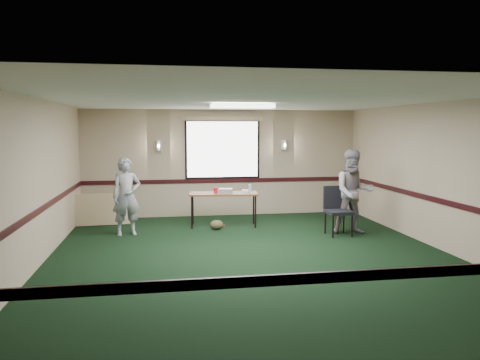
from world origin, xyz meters
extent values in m
plane|color=black|center=(0.00, 0.00, 0.00)|extent=(8.00, 8.00, 0.00)
plane|color=tan|center=(0.00, 4.00, 1.35)|extent=(7.00, 0.00, 7.00)
plane|color=tan|center=(0.00, -4.00, 1.35)|extent=(7.00, 0.00, 7.00)
plane|color=tan|center=(-3.50, 0.00, 1.35)|extent=(0.00, 8.00, 8.00)
plane|color=tan|center=(3.50, 0.00, 1.35)|extent=(0.00, 8.00, 8.00)
plane|color=silver|center=(0.00, 0.00, 2.70)|extent=(8.00, 8.00, 0.00)
cube|color=black|center=(0.00, 3.98, 0.90)|extent=(7.00, 0.03, 0.10)
cube|color=black|center=(0.00, -3.98, 0.90)|extent=(7.00, 0.03, 0.10)
cube|color=black|center=(-3.48, 0.00, 0.90)|extent=(0.03, 8.00, 0.10)
cube|color=black|center=(3.48, 0.00, 0.90)|extent=(0.03, 8.00, 0.10)
cube|color=black|center=(0.00, 3.98, 1.70)|extent=(1.90, 0.01, 1.50)
cube|color=white|center=(0.00, 3.97, 1.70)|extent=(1.80, 0.02, 1.40)
cube|color=#C8B78D|center=(0.00, 3.97, 2.47)|extent=(2.05, 0.08, 0.10)
cylinder|color=silver|center=(-1.60, 3.94, 1.80)|extent=(0.16, 0.16, 0.25)
cylinder|color=silver|center=(1.60, 3.94, 1.80)|extent=(0.16, 0.16, 0.25)
cube|color=white|center=(0.00, 1.00, 2.64)|extent=(1.20, 0.32, 0.08)
cube|color=brown|center=(-0.16, 2.62, 0.75)|extent=(1.60, 0.78, 0.04)
cylinder|color=black|center=(-0.89, 2.45, 0.36)|extent=(0.04, 0.04, 0.73)
cylinder|color=black|center=(0.52, 2.30, 0.36)|extent=(0.04, 0.04, 0.73)
cylinder|color=black|center=(-0.84, 2.94, 0.36)|extent=(0.04, 0.04, 0.73)
cylinder|color=black|center=(0.57, 2.79, 0.36)|extent=(0.04, 0.04, 0.73)
cube|color=#97969E|center=(-0.11, 2.58, 0.82)|extent=(0.35, 0.32, 0.10)
cube|color=silver|center=(0.38, 2.66, 0.80)|extent=(0.21, 0.18, 0.05)
cylinder|color=red|center=(-0.34, 2.59, 0.84)|extent=(0.09, 0.09, 0.13)
cylinder|color=#83BCD6|center=(0.43, 2.52, 0.87)|extent=(0.06, 0.06, 0.19)
ellipsoid|color=#3E3D23|center=(-0.36, 2.29, 0.11)|extent=(0.35, 0.31, 0.21)
torus|color=red|center=(-0.27, 2.70, 0.01)|extent=(0.39, 0.39, 0.02)
cube|color=tan|center=(-3.00, 3.22, 0.37)|extent=(1.44, 0.32, 0.73)
cube|color=black|center=(2.09, 1.31, 0.49)|extent=(0.51, 0.51, 0.07)
cube|color=black|center=(2.08, 1.55, 0.77)|extent=(0.50, 0.07, 0.49)
cylinder|color=black|center=(1.88, 1.09, 0.23)|extent=(0.03, 0.03, 0.46)
cylinder|color=black|center=(2.30, 1.11, 0.23)|extent=(0.03, 0.03, 0.46)
cylinder|color=black|center=(1.87, 1.51, 0.23)|extent=(0.03, 0.03, 0.46)
cylinder|color=black|center=(2.29, 1.52, 0.23)|extent=(0.03, 0.03, 0.46)
imported|color=#3D5788|center=(-2.27, 2.09, 0.81)|extent=(0.67, 0.52, 1.62)
imported|color=#798FBD|center=(2.45, 1.43, 0.89)|extent=(0.94, 0.77, 1.78)
camera|label=1|loc=(-1.52, -7.81, 2.20)|focal=35.00mm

